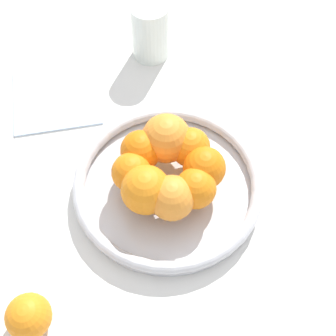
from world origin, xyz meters
The scene contains 6 objects.
ground_plane centered at (0.00, 0.00, 0.00)m, with size 4.00×4.00×0.00m, color white.
fruit_bowl centered at (0.00, 0.00, 0.02)m, with size 0.32×0.32×0.04m.
orange_pile centered at (0.00, 0.00, 0.07)m, with size 0.18×0.18×0.08m.
stray_orange centered at (0.28, -0.11, 0.03)m, with size 0.07×0.07×0.07m, color orange.
drinking_glass centered at (-0.31, -0.14, 0.06)m, with size 0.08×0.08×0.12m, color silver.
napkin_folded centered at (-0.13, -0.28, 0.00)m, with size 0.17×0.17×0.01m, color silver.
Camera 1 is at (0.39, 0.13, 0.70)m, focal length 50.00 mm.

